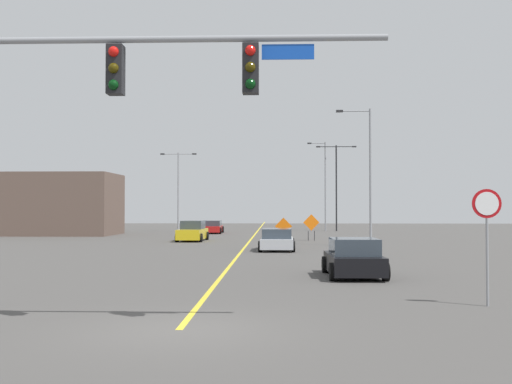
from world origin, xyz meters
TOP-DOWN VIEW (x-y plane):
  - ground at (0.00, 0.00)m, footprint 170.08×170.08m
  - road_centre_stripe at (0.00, 47.24)m, footprint 0.16×94.49m
  - traffic_signal_assembly at (-2.96, -0.02)m, footprint 11.56×0.44m
  - stop_sign at (7.51, 3.29)m, footprint 0.76×0.07m
  - street_lamp_mid_left at (8.58, 53.56)m, footprint 4.37×0.24m
  - street_lamp_mid_right at (8.03, 27.14)m, footprint 2.31×0.24m
  - street_lamp_far_left at (-8.33, 51.13)m, footprint 3.83×0.24m
  - street_lamp_far_right at (7.30, 54.06)m, footprint 2.05×0.24m
  - construction_sign_left_shoulder at (4.74, 34.25)m, footprint 1.26×0.23m
  - construction_sign_right_lane at (2.53, 29.53)m, footprint 1.20×0.06m
  - car_yellow_distant at (-4.38, 33.69)m, footprint 2.11×4.59m
  - car_red_approaching at (-4.29, 47.55)m, footprint 2.03×4.61m
  - car_black_far at (4.89, 9.92)m, footprint 2.12×3.93m
  - car_silver_mid at (2.07, 23.63)m, footprint 2.16×4.37m
  - roadside_building_west at (-18.07, 43.52)m, footprint 10.09×7.20m

SIDE VIEW (x-z plane):
  - ground at x=0.00m, z-range 0.00..0.00m
  - road_centre_stripe at x=0.00m, z-range 0.00..0.01m
  - car_red_approaching at x=-4.29m, z-range -0.02..1.25m
  - car_silver_mid at x=2.07m, z-range -0.02..1.28m
  - car_black_far at x=4.89m, z-range -0.05..1.38m
  - car_yellow_distant at x=-4.38m, z-range -0.07..1.49m
  - construction_sign_right_lane at x=2.53m, z-range 0.23..2.09m
  - construction_sign_left_shoulder at x=4.74m, z-range 0.28..2.31m
  - stop_sign at x=7.51m, z-range 0.61..3.65m
  - roadside_building_west at x=-18.07m, z-range 0.00..5.73m
  - street_lamp_far_left at x=-8.33m, z-range 0.78..9.16m
  - street_lamp_mid_right at x=8.03m, z-range 0.47..9.50m
  - traffic_signal_assembly at x=-2.96m, z-range 1.66..8.40m
  - street_lamp_far_right at x=7.30m, z-range 0.45..10.23m
  - street_lamp_mid_left at x=8.58m, z-range 0.84..10.19m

